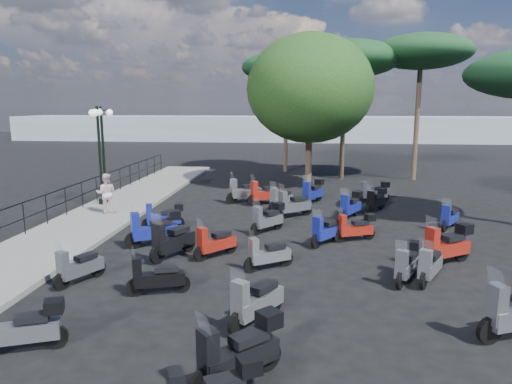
# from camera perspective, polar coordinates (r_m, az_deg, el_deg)

# --- Properties ---
(ground) EXTENTS (120.00, 120.00, 0.00)m
(ground) POSITION_cam_1_polar(r_m,az_deg,el_deg) (13.97, -0.28, -7.61)
(ground) COLOR black
(ground) RESTS_ON ground
(sidewalk) EXTENTS (3.00, 30.00, 0.15)m
(sidewalk) POSITION_cam_1_polar(r_m,az_deg,el_deg) (18.52, -19.71, -3.38)
(sidewalk) COLOR slate
(sidewalk) RESTS_ON ground
(railing) EXTENTS (0.04, 26.04, 1.10)m
(railing) POSITION_cam_1_polar(r_m,az_deg,el_deg) (18.77, -23.72, -0.91)
(railing) COLOR black
(railing) RESTS_ON sidewalk
(lamp_post_1) EXTENTS (0.55, 1.21, 4.22)m
(lamp_post_1) POSITION_cam_1_polar(r_m,az_deg,el_deg) (20.77, -18.97, 5.10)
(lamp_post_1) COLOR black
(lamp_post_1) RESTS_ON sidewalk
(lamp_post_2) EXTENTS (0.68, 1.16, 4.20)m
(lamp_post_2) POSITION_cam_1_polar(r_m,az_deg,el_deg) (21.24, -18.56, 5.21)
(lamp_post_2) COLOR black
(lamp_post_2) RESTS_ON sidewalk
(pedestrian_far) EXTENTS (0.90, 0.77, 1.60)m
(pedestrian_far) POSITION_cam_1_polar(r_m,az_deg,el_deg) (19.16, -18.21, -0.15)
(pedestrian_far) COLOR beige
(pedestrian_far) RESTS_ON sidewalk
(scooter_0) EXTENTS (1.51, 0.77, 1.25)m
(scooter_0) POSITION_cam_1_polar(r_m,az_deg,el_deg) (9.53, -27.19, -14.89)
(scooter_0) COLOR black
(scooter_0) RESTS_ON ground
(scooter_1) EXTENTS (0.82, 1.40, 1.21)m
(scooter_1) POSITION_cam_1_polar(r_m,az_deg,el_deg) (12.39, -21.30, -8.77)
(scooter_1) COLOR black
(scooter_1) RESTS_ON ground
(scooter_2) EXTENTS (1.12, 1.23, 1.25)m
(scooter_2) POSITION_cam_1_polar(r_m,az_deg,el_deg) (13.49, -5.15, -6.39)
(scooter_2) COLOR black
(scooter_2) RESTS_ON ground
(scooter_3) EXTENTS (1.65, 1.08, 1.45)m
(scooter_3) POSITION_cam_1_polar(r_m,az_deg,el_deg) (14.82, -12.59, -4.58)
(scooter_3) COLOR black
(scooter_3) RESTS_ON ground
(scooter_4) EXTENTS (1.49, 0.68, 1.22)m
(scooter_4) POSITION_cam_1_polar(r_m,az_deg,el_deg) (16.71, -11.48, -3.10)
(scooter_4) COLOR black
(scooter_4) RESTS_ON ground
(scooter_5) EXTENTS (1.66, 1.03, 1.46)m
(scooter_5) POSITION_cam_1_polar(r_m,az_deg,el_deg) (20.83, -1.47, -0.00)
(scooter_5) COLOR black
(scooter_5) RESTS_ON ground
(scooter_6) EXTENTS (1.39, 1.34, 1.40)m
(scooter_6) POSITION_cam_1_polar(r_m,az_deg,el_deg) (7.70, -2.18, -19.49)
(scooter_6) COLOR black
(scooter_6) RESTS_ON ground
(scooter_7) EXTENTS (1.47, 0.65, 1.20)m
(scooter_7) POSITION_cam_1_polar(r_m,az_deg,el_deg) (11.17, -12.33, -10.43)
(scooter_7) COLOR black
(scooter_7) RESTS_ON ground
(scooter_8) EXTENTS (1.02, 1.70, 1.47)m
(scooter_8) POSITION_cam_1_polar(r_m,az_deg,el_deg) (13.60, -10.45, -6.05)
(scooter_8) COLOR black
(scooter_8) RESTS_ON ground
(scooter_9) EXTENTS (1.13, 1.35, 1.28)m
(scooter_9) POSITION_cam_1_polar(r_m,az_deg,el_deg) (16.05, 1.48, -3.36)
(scooter_9) COLOR black
(scooter_9) RESTS_ON ground
(scooter_10) EXTENTS (1.47, 1.19, 1.41)m
(scooter_10) POSITION_cam_1_polar(r_m,az_deg,el_deg) (18.17, 4.68, -1.69)
(scooter_10) COLOR black
(scooter_10) RESTS_ON ground
(scooter_11) EXTENTS (1.02, 1.41, 1.30)m
(scooter_11) POSITION_cam_1_polar(r_m,az_deg,el_deg) (19.44, 3.11, -0.96)
(scooter_11) COLOR black
(scooter_11) RESTS_ON ground
(scooter_13) EXTENTS (1.03, 1.54, 1.38)m
(scooter_13) POSITION_cam_1_polar(r_m,az_deg,el_deg) (9.51, -0.06, -13.62)
(scooter_13) COLOR black
(scooter_13) RESTS_ON ground
(scooter_14) EXTENTS (1.30, 0.91, 1.19)m
(scooter_14) POSITION_cam_1_polar(r_m,az_deg,el_deg) (12.50, 1.48, -7.86)
(scooter_14) COLOR black
(scooter_14) RESTS_ON ground
(scooter_15) EXTENTS (1.40, 0.75, 1.18)m
(scooter_15) POSITION_cam_1_polar(r_m,az_deg,el_deg) (15.35, 12.30, -4.43)
(scooter_15) COLOR black
(scooter_15) RESTS_ON ground
(scooter_16) EXTENTS (1.58, 1.07, 1.42)m
(scooter_16) POSITION_cam_1_polar(r_m,az_deg,el_deg) (20.41, 1.08, -0.26)
(scooter_16) COLOR black
(scooter_16) RESTS_ON ground
(scooter_17) EXTENTS (1.04, 1.56, 1.37)m
(scooter_17) POSITION_cam_1_polar(r_m,az_deg,el_deg) (20.89, 7.11, -0.02)
(scooter_17) COLOR black
(scooter_17) RESTS_ON ground
(scooter_20) EXTENTS (0.90, 1.41, 1.23)m
(scooter_20) POSITION_cam_1_polar(r_m,az_deg,el_deg) (12.26, 18.41, -8.56)
(scooter_20) COLOR black
(scooter_20) RESTS_ON ground
(scooter_21) EXTENTS (1.05, 1.34, 1.28)m
(scooter_21) POSITION_cam_1_polar(r_m,az_deg,el_deg) (14.81, 8.73, -4.87)
(scooter_21) COLOR black
(scooter_21) RESTS_ON ground
(scooter_22) EXTENTS (1.00, 1.50, 1.32)m
(scooter_22) POSITION_cam_1_polar(r_m,az_deg,el_deg) (18.36, 11.74, -1.73)
(scooter_22) COLOR black
(scooter_22) RESTS_ON ground
(scooter_23) EXTENTS (1.00, 1.33, 1.22)m
(scooter_23) POSITION_cam_1_polar(r_m,az_deg,el_deg) (19.79, 14.78, -1.08)
(scooter_23) COLOR black
(scooter_23) RESTS_ON ground
(scooter_26) EXTENTS (0.89, 1.42, 1.25)m
(scooter_26) POSITION_cam_1_polar(r_m,az_deg,el_deg) (12.39, 20.88, -8.67)
(scooter_26) COLOR black
(scooter_26) RESTS_ON ground
(scooter_27) EXTENTS (1.63, 1.15, 1.46)m
(scooter_27) POSITION_cam_1_polar(r_m,az_deg,el_deg) (13.87, 22.76, -6.23)
(scooter_27) COLOR black
(scooter_27) RESTS_ON ground
(scooter_28) EXTENTS (0.94, 1.32, 1.21)m
(scooter_28) POSITION_cam_1_polar(r_m,az_deg,el_deg) (17.88, 23.03, -2.97)
(scooter_28) COLOR black
(scooter_28) RESTS_ON ground
(scooter_29) EXTENTS (1.51, 0.73, 1.24)m
(scooter_29) POSITION_cam_1_polar(r_m,az_deg,el_deg) (21.63, 14.53, -0.05)
(scooter_29) COLOR black
(scooter_29) RESTS_ON ground
(broadleaf_tree) EXTENTS (6.67, 6.67, 8.09)m
(broadleaf_tree) POSITION_cam_1_polar(r_m,az_deg,el_deg) (24.54, 6.77, 12.70)
(broadleaf_tree) COLOR #38281E
(broadleaf_tree) RESTS_ON ground
(pine_0) EXTENTS (6.32, 6.32, 8.13)m
(pine_0) POSITION_cam_1_polar(r_m,az_deg,el_deg) (27.96, 11.10, 15.94)
(pine_0) COLOR #38281E
(pine_0) RESTS_ON ground
(pine_1) EXTENTS (5.72, 5.72, 8.41)m
(pine_1) POSITION_cam_1_polar(r_m,az_deg,el_deg) (28.72, 19.97, 16.11)
(pine_1) COLOR #38281E
(pine_1) RESTS_ON ground
(pine_2) EXTENTS (5.88, 5.88, 7.85)m
(pine_2) POSITION_cam_1_polar(r_m,az_deg,el_deg) (30.70, 3.84, 15.25)
(pine_2) COLOR #38281E
(pine_2) RESTS_ON ground
(distant_hills) EXTENTS (70.00, 8.00, 3.00)m
(distant_hills) POSITION_cam_1_polar(r_m,az_deg,el_deg) (58.27, 4.41, 7.92)
(distant_hills) COLOR gray
(distant_hills) RESTS_ON ground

